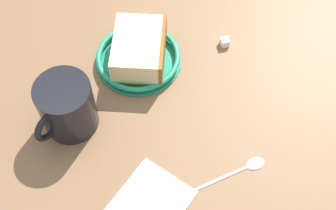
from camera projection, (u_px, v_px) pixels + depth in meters
ground_plane at (153, 89)px, 77.20cm from camera, size 122.20×122.20×3.81cm
small_plate at (138, 58)px, 76.96cm from camera, size 14.42×14.42×1.89cm
cake_slice at (139, 49)px, 74.81cm from camera, size 10.12×12.40×4.88cm
tea_mug at (66, 107)px, 67.59cm from camera, size 8.36×10.61×9.24cm
teaspoon at (244, 168)px, 67.21cm from camera, size 10.42×8.54×0.80cm
folded_napkin at (148, 205)px, 64.31cm from camera, size 12.88×14.05×0.60cm
sugar_cube at (225, 42)px, 79.07cm from camera, size 1.94×1.94×1.44cm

